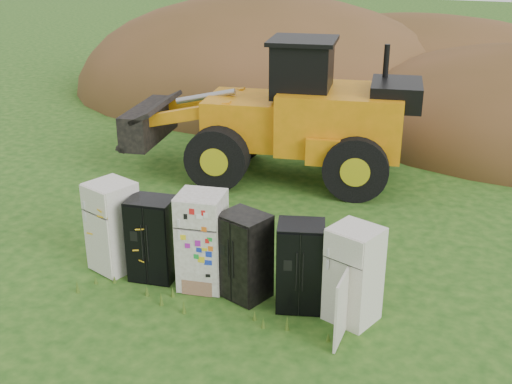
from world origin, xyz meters
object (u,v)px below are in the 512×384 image
fridge_leftmost (113,226)px  fridge_black_side (153,239)px  fridge_black_right (300,266)px  fridge_sticker (202,241)px  fridge_dark_mid (245,256)px  fridge_open_door (354,275)px  wheel_loader (266,109)px

fridge_leftmost → fridge_black_side: 0.91m
fridge_leftmost → fridge_black_right: (3.88, 0.04, -0.10)m
fridge_leftmost → fridge_sticker: (1.94, 0.04, 0.03)m
fridge_dark_mid → fridge_open_door: bearing=18.7°
fridge_leftmost → fridge_black_right: size_ratio=1.12×
fridge_dark_mid → fridge_open_door: size_ratio=0.94×
fridge_sticker → fridge_open_door: (2.92, -0.05, -0.07)m
fridge_black_side → fridge_open_door: fridge_open_door is taller
fridge_dark_mid → fridge_sticker: bearing=-163.2°
fridge_dark_mid → wheel_loader: size_ratio=0.21×
fridge_dark_mid → fridge_leftmost: bearing=-160.8°
fridge_dark_mid → fridge_black_right: fridge_dark_mid is taller
fridge_leftmost → fridge_black_right: 3.88m
fridge_black_side → fridge_dark_mid: fridge_black_side is taller
fridge_dark_mid → fridge_black_side: bearing=-160.1°
fridge_open_door → wheel_loader: bearing=142.1°
fridge_open_door → wheel_loader: wheel_loader is taller
fridge_leftmost → fridge_dark_mid: 2.82m
fridge_black_side → fridge_open_door: 3.95m
fridge_leftmost → fridge_black_side: size_ratio=1.11×
fridge_leftmost → fridge_dark_mid: size_ratio=1.12×
fridge_black_side → fridge_black_right: (2.98, 0.06, -0.01)m
fridge_sticker → fridge_open_door: fridge_sticker is taller
fridge_open_door → fridge_leftmost: bearing=-161.2°
fridge_sticker → fridge_dark_mid: 0.89m
fridge_black_right → fridge_black_side: bearing=164.5°
fridge_leftmost → fridge_sticker: fridge_sticker is taller
fridge_dark_mid → wheel_loader: bearing=127.0°
fridge_dark_mid → wheel_loader: 6.54m
fridge_black_right → wheel_loader: (-3.06, 6.11, 1.08)m
wheel_loader → fridge_open_door: bearing=-67.1°
fridge_sticker → fridge_black_right: size_ratio=1.15×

